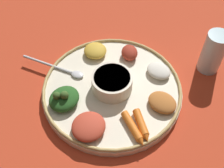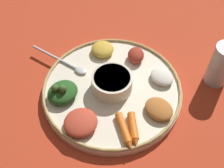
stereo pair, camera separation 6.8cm
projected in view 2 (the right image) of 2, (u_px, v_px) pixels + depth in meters
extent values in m
plane|color=#B7381E|center=(112.00, 93.00, 0.71)|extent=(2.40, 2.40, 0.00)
cylinder|color=beige|center=(112.00, 90.00, 0.70)|extent=(0.35, 0.35, 0.02)
torus|color=tan|center=(112.00, 87.00, 0.69)|extent=(0.35, 0.35, 0.01)
cylinder|color=beige|center=(112.00, 82.00, 0.67)|extent=(0.10, 0.10, 0.04)
cylinder|color=brown|center=(112.00, 78.00, 0.66)|extent=(0.09, 0.09, 0.01)
ellipsoid|color=silver|center=(81.00, 70.00, 0.72)|extent=(0.04, 0.03, 0.01)
cylinder|color=silver|center=(54.00, 57.00, 0.75)|extent=(0.15, 0.02, 0.01)
ellipsoid|color=#23511E|center=(63.00, 92.00, 0.66)|extent=(0.08, 0.09, 0.03)
sphere|color=#385623|center=(55.00, 88.00, 0.65)|extent=(0.02, 0.02, 0.02)
sphere|color=#385623|center=(63.00, 89.00, 0.64)|extent=(0.02, 0.02, 0.02)
cylinder|color=orange|center=(123.00, 128.00, 0.61)|extent=(0.07, 0.07, 0.02)
cone|color=orange|center=(130.00, 146.00, 0.58)|extent=(0.02, 0.02, 0.02)
cylinder|color=orange|center=(133.00, 126.00, 0.61)|extent=(0.05, 0.06, 0.02)
cone|color=orange|center=(136.00, 143.00, 0.59)|extent=(0.02, 0.02, 0.02)
ellipsoid|color=#B2662D|center=(159.00, 109.00, 0.64)|extent=(0.09, 0.08, 0.02)
ellipsoid|color=gold|center=(102.00, 49.00, 0.76)|extent=(0.07, 0.06, 0.02)
ellipsoid|color=silver|center=(162.00, 77.00, 0.70)|extent=(0.08, 0.07, 0.02)
ellipsoid|color=#B73D28|center=(81.00, 122.00, 0.61)|extent=(0.09, 0.09, 0.03)
ellipsoid|color=maroon|center=(136.00, 55.00, 0.74)|extent=(0.06, 0.07, 0.03)
cylinder|color=silver|center=(221.00, 65.00, 0.69)|extent=(0.06, 0.06, 0.12)
cylinder|color=tan|center=(217.00, 74.00, 0.71)|extent=(0.05, 0.05, 0.05)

